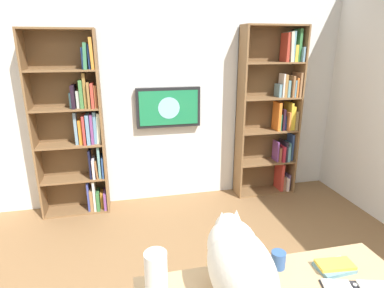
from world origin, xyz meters
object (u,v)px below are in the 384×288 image
at_px(wall_mounted_tv, 169,108).
at_px(paper_towel_roll, 156,276).
at_px(cat, 238,262).
at_px(desk_book_stack, 335,266).
at_px(coffee_mug, 278,260).
at_px(bookshelf_left, 275,113).
at_px(bookshelf_right, 78,129).

bearing_deg(wall_mounted_tv, paper_towel_roll, 79.93).
relative_size(cat, desk_book_stack, 3.28).
distance_m(wall_mounted_tv, coffee_mug, 2.50).
relative_size(bookshelf_left, paper_towel_roll, 8.59).
height_order(coffee_mug, desk_book_stack, coffee_mug).
xyz_separation_m(bookshelf_left, coffee_mug, (1.15, 2.37, -0.29)).
relative_size(bookshelf_left, coffee_mug, 22.65).
bearing_deg(cat, coffee_mug, -153.53).
bearing_deg(coffee_mug, paper_towel_roll, 6.19).
bearing_deg(desk_book_stack, coffee_mug, -15.75).
height_order(bookshelf_right, coffee_mug, bookshelf_right).
bearing_deg(cat, bookshelf_left, -119.88).
relative_size(cat, coffee_mug, 7.04).
bearing_deg(bookshelf_left, paper_towel_roll, 53.17).
height_order(wall_mounted_tv, desk_book_stack, wall_mounted_tv).
distance_m(wall_mounted_tv, cat, 2.62).
bearing_deg(wall_mounted_tv, bookshelf_right, 4.61).
distance_m(cat, coffee_mug, 0.36).
bearing_deg(bookshelf_left, cat, 60.12).
bearing_deg(wall_mounted_tv, cat, 88.56).
bearing_deg(paper_towel_roll, wall_mounted_tv, -100.07).
height_order(bookshelf_right, paper_towel_roll, bookshelf_right).
relative_size(coffee_mug, desk_book_stack, 0.47).
bearing_deg(cat, desk_book_stack, -173.89).
bearing_deg(wall_mounted_tv, bookshelf_left, 176.45).
bearing_deg(bookshelf_right, desk_book_stack, 122.98).
relative_size(wall_mounted_tv, cat, 1.16).
bearing_deg(desk_book_stack, paper_towel_roll, -0.60).
bearing_deg(cat, bookshelf_right, -68.35).
height_order(bookshelf_left, wall_mounted_tv, bookshelf_left).
relative_size(bookshelf_right, paper_towel_roll, 8.34).
bearing_deg(paper_towel_roll, cat, 169.13).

